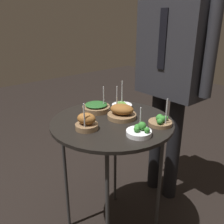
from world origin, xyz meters
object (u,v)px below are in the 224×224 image
at_px(bowl_asparagus_mid_left, 122,105).
at_px(bowl_broccoli_near_rim, 139,131).
at_px(bowl_roast_back_right, 87,123).
at_px(bowl_spinach_front_center, 96,107).
at_px(bowl_roast_back_left, 122,112).
at_px(bowl_broccoli_front_left, 160,121).
at_px(serving_cart, 112,130).
at_px(waiter_figure, 172,62).

distance_m(bowl_asparagus_mid_left, bowl_broccoli_near_rim, 0.39).
xyz_separation_m(bowl_roast_back_right, bowl_spinach_front_center, (-0.18, 0.19, -0.01)).
xyz_separation_m(bowl_roast_back_left, bowl_broccoli_near_rim, (0.21, -0.08, -0.01)).
bearing_deg(bowl_broccoli_front_left, bowl_broccoli_near_rim, -86.68).
bearing_deg(bowl_asparagus_mid_left, bowl_spinach_front_center, -110.62).
bearing_deg(bowl_roast_back_left, bowl_roast_back_right, -90.95).
height_order(serving_cart, bowl_spinach_front_center, bowl_spinach_front_center).
height_order(bowl_roast_back_left, bowl_spinach_front_center, bowl_roast_back_left).
bearing_deg(serving_cart, bowl_roast_back_left, 82.94).
relative_size(bowl_spinach_front_center, bowl_asparagus_mid_left, 1.02).
distance_m(serving_cart, bowl_broccoli_near_rim, 0.24).
bearing_deg(bowl_roast_back_right, bowl_broccoli_front_left, 57.33).
height_order(bowl_asparagus_mid_left, bowl_broccoli_front_left, bowl_asparagus_mid_left).
height_order(bowl_broccoli_near_rim, bowl_broccoli_front_left, bowl_broccoli_front_left).
bearing_deg(bowl_roast_back_right, bowl_spinach_front_center, 132.75).
relative_size(bowl_roast_back_left, bowl_broccoli_front_left, 1.14).
distance_m(serving_cart, bowl_spinach_front_center, 0.19).
bearing_deg(bowl_broccoli_near_rim, bowl_asparagus_mid_left, 149.93).
bearing_deg(bowl_spinach_front_center, bowl_broccoli_near_rim, -5.63).
xyz_separation_m(bowl_broccoli_near_rim, waiter_figure, (-0.27, 0.57, 0.23)).
relative_size(bowl_broccoli_near_rim, waiter_figure, 0.08).
height_order(serving_cart, waiter_figure, waiter_figure).
bearing_deg(serving_cart, bowl_broccoli_front_left, 36.12).
bearing_deg(bowl_roast_back_left, bowl_broccoli_near_rim, -20.58).
distance_m(bowl_asparagus_mid_left, bowl_broccoli_front_left, 0.33).
bearing_deg(bowl_asparagus_mid_left, bowl_broccoli_front_left, -4.54).
xyz_separation_m(serving_cart, bowl_broccoli_near_rim, (0.22, -0.01, 0.08)).
height_order(bowl_broccoli_near_rim, waiter_figure, waiter_figure).
relative_size(serving_cart, waiter_figure, 0.48).
relative_size(bowl_asparagus_mid_left, waiter_figure, 0.10).
relative_size(bowl_broccoli_front_left, waiter_figure, 0.09).
bearing_deg(waiter_figure, bowl_broccoli_near_rim, -65.10).
bearing_deg(bowl_roast_back_left, waiter_figure, 96.11).
bearing_deg(bowl_roast_back_right, bowl_broccoli_near_rim, 35.38).
bearing_deg(bowl_asparagus_mid_left, bowl_broccoli_near_rim, -30.07).
xyz_separation_m(serving_cart, bowl_roast_back_right, (0.00, -0.17, 0.10)).
distance_m(serving_cart, bowl_broccoli_front_left, 0.27).
xyz_separation_m(bowl_roast_back_right, bowl_broccoli_near_rim, (0.22, 0.15, -0.02)).
height_order(serving_cart, bowl_roast_back_right, bowl_roast_back_right).
xyz_separation_m(bowl_asparagus_mid_left, bowl_broccoli_front_left, (0.33, -0.03, 0.01)).
relative_size(bowl_broccoli_near_rim, bowl_broccoli_front_left, 0.85).
xyz_separation_m(bowl_spinach_front_center, bowl_broccoli_near_rim, (0.40, -0.04, -0.00)).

